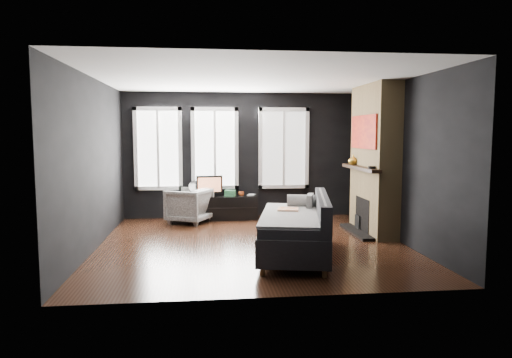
{
  "coord_description": "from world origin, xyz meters",
  "views": [
    {
      "loc": [
        -0.76,
        -7.38,
        1.83
      ],
      "look_at": [
        0.1,
        0.3,
        1.05
      ],
      "focal_mm": 32.0,
      "sensor_mm": 36.0,
      "label": 1
    }
  ],
  "objects": [
    {
      "name": "desk_fan",
      "position": [
        -0.99,
        2.25,
        0.68
      ],
      "size": [
        0.28,
        0.28,
        0.35
      ],
      "primitive_type": null,
      "rotation": [
        0.0,
        0.0,
        0.12
      ],
      "color": "#A3A3A3",
      "rests_on": "media_console"
    },
    {
      "name": "ceiling",
      "position": [
        0.0,
        0.0,
        2.7
      ],
      "size": [
        5.0,
        5.0,
        0.0
      ],
      "primitive_type": "plane",
      "color": "white",
      "rests_on": "ground"
    },
    {
      "name": "storage_box",
      "position": [
        -0.24,
        2.23,
        0.56
      ],
      "size": [
        0.26,
        0.2,
        0.12
      ],
      "primitive_type": "cube",
      "rotation": [
        0.0,
        0.0,
        -0.32
      ],
      "color": "#357E4D",
      "rests_on": "media_console"
    },
    {
      "name": "book",
      "position": [
        0.15,
        2.31,
        0.61
      ],
      "size": [
        0.15,
        0.07,
        0.21
      ],
      "primitive_type": "imported",
      "rotation": [
        0.0,
        0.0,
        -0.35
      ],
      "color": "#9E917D",
      "rests_on": "media_console"
    },
    {
      "name": "monitor",
      "position": [
        -0.68,
        2.2,
        0.75
      ],
      "size": [
        0.57,
        0.18,
        0.5
      ],
      "primitive_type": null,
      "rotation": [
        0.0,
        0.0,
        0.11
      ],
      "color": "black",
      "rests_on": "media_console"
    },
    {
      "name": "sofa",
      "position": [
        0.55,
        -0.83,
        0.46
      ],
      "size": [
        1.5,
        2.32,
        0.92
      ],
      "primitive_type": null,
      "rotation": [
        0.0,
        0.0,
        -0.21
      ],
      "color": "black",
      "rests_on": "floor"
    },
    {
      "name": "mantel_clock",
      "position": [
        2.05,
        0.05,
        1.25
      ],
      "size": [
        0.16,
        0.16,
        0.04
      ],
      "primitive_type": "cylinder",
      "rotation": [
        0.0,
        0.0,
        -0.37
      ],
      "color": "black",
      "rests_on": "fireplace"
    },
    {
      "name": "wall_back",
      "position": [
        0.0,
        2.5,
        1.35
      ],
      "size": [
        5.0,
        0.02,
        2.7
      ],
      "primitive_type": "cube",
      "color": "black",
      "rests_on": "ground"
    },
    {
      "name": "media_console",
      "position": [
        -0.4,
        2.24,
        0.25
      ],
      "size": [
        1.46,
        0.47,
        0.5
      ],
      "primitive_type": null,
      "rotation": [
        0.0,
        0.0,
        -0.01
      ],
      "color": "black",
      "rests_on": "floor"
    },
    {
      "name": "armchair",
      "position": [
        -1.1,
        1.94,
        0.39
      ],
      "size": [
        0.98,
        1.0,
        0.78
      ],
      "primitive_type": "imported",
      "rotation": [
        0.0,
        0.0,
        -2.04
      ],
      "color": "silver",
      "rests_on": "floor"
    },
    {
      "name": "wall_right",
      "position": [
        2.5,
        0.0,
        1.35
      ],
      "size": [
        0.02,
        5.0,
        2.7
      ],
      "primitive_type": "cube",
      "color": "black",
      "rests_on": "ground"
    },
    {
      "name": "wall_left",
      "position": [
        -2.5,
        0.0,
        1.35
      ],
      "size": [
        0.02,
        5.0,
        2.7
      ],
      "primitive_type": "cube",
      "color": "black",
      "rests_on": "ground"
    },
    {
      "name": "floor",
      "position": [
        0.0,
        0.0,
        0.0
      ],
      "size": [
        5.0,
        5.0,
        0.0
      ],
      "primitive_type": "plane",
      "color": "black",
      "rests_on": "ground"
    },
    {
      "name": "fireplace",
      "position": [
        2.3,
        0.6,
        1.35
      ],
      "size": [
        0.7,
        1.62,
        2.7
      ],
      "primitive_type": null,
      "color": "#93724C",
      "rests_on": "floor"
    },
    {
      "name": "mug",
      "position": [
        -0.0,
        2.2,
        0.56
      ],
      "size": [
        0.13,
        0.11,
        0.12
      ],
      "primitive_type": "imported",
      "rotation": [
        0.0,
        0.0,
        0.16
      ],
      "color": "#C85321",
      "rests_on": "media_console"
    },
    {
      "name": "windows",
      "position": [
        -0.45,
        2.46,
        2.38
      ],
      "size": [
        4.0,
        0.16,
        1.76
      ],
      "primitive_type": null,
      "color": "white",
      "rests_on": "wall_back"
    },
    {
      "name": "mantel_vase",
      "position": [
        2.05,
        1.05,
        1.32
      ],
      "size": [
        0.23,
        0.23,
        0.18
      ],
      "primitive_type": "imported",
      "rotation": [
        0.0,
        0.0,
        -0.28
      ],
      "color": "yellow",
      "rests_on": "fireplace"
    },
    {
      "name": "stripe_pillow",
      "position": [
        0.91,
        -0.27,
        0.67
      ],
      "size": [
        0.19,
        0.38,
        0.37
      ],
      "primitive_type": "cube",
      "rotation": [
        0.0,
        0.0,
        -0.31
      ],
      "color": "gray",
      "rests_on": "sofa"
    }
  ]
}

